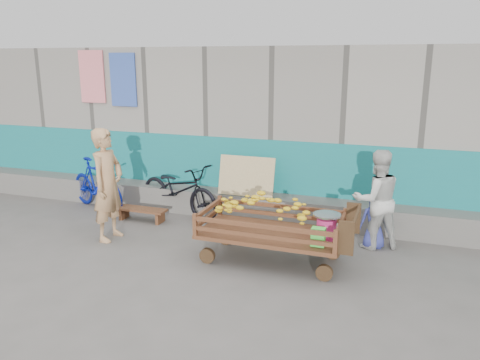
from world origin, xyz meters
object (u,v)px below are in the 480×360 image
(vendor_man, at_px, (108,185))
(child, at_px, (375,220))
(bicycle_blue, at_px, (97,185))
(woman, at_px, (376,199))
(banana_cart, at_px, (269,219))
(bicycle_dark, at_px, (179,190))
(bench, at_px, (142,212))

(vendor_man, distance_m, child, 4.12)
(child, xyz_separation_m, bicycle_blue, (-5.07, 0.20, 0.06))
(child, bearing_deg, woman, -106.16)
(banana_cart, xyz_separation_m, bicycle_dark, (-2.09, 1.39, -0.14))
(banana_cart, height_order, bicycle_blue, bicycle_blue)
(woman, height_order, bicycle_blue, woman)
(bicycle_dark, height_order, bicycle_blue, bicycle_blue)
(bench, relative_size, woman, 0.61)
(bench, relative_size, child, 1.05)
(vendor_man, bearing_deg, child, -75.80)
(banana_cart, distance_m, vendor_man, 2.62)
(bench, distance_m, woman, 4.00)
(bench, distance_m, child, 3.96)
(banana_cart, xyz_separation_m, bench, (-2.58, 0.90, -0.45))
(bicycle_dark, bearing_deg, vendor_man, 178.63)
(bench, xyz_separation_m, bicycle_blue, (-1.12, 0.30, 0.32))
(child, bearing_deg, banana_cart, 19.72)
(vendor_man, height_order, woman, vendor_man)
(bench, height_order, woman, woman)
(vendor_man, bearing_deg, woman, -75.31)
(bicycle_dark, xyz_separation_m, bicycle_blue, (-1.61, -0.20, 0.00))
(woman, relative_size, bicycle_blue, 0.93)
(vendor_man, relative_size, woman, 1.17)
(banana_cart, distance_m, child, 1.70)
(woman, distance_m, child, 0.32)
(vendor_man, height_order, child, vendor_man)
(woman, height_order, child, woman)
(banana_cart, distance_m, woman, 1.72)
(banana_cart, height_order, child, banana_cart)
(bicycle_dark, bearing_deg, child, -77.74)
(child, bearing_deg, bench, -14.78)
(woman, xyz_separation_m, bicycle_dark, (-3.46, 0.36, -0.27))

